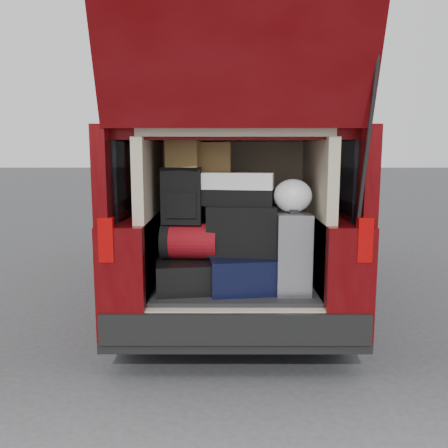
{
  "coord_description": "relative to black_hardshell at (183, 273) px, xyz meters",
  "views": [
    {
      "loc": [
        -0.07,
        -3.43,
        1.61
      ],
      "look_at": [
        -0.08,
        0.2,
        1.04
      ],
      "focal_mm": 38.0,
      "sensor_mm": 36.0,
      "label": 1
    }
  ],
  "objects": [
    {
      "name": "load_floor",
      "position": [
        0.4,
        0.12,
        -0.39
      ],
      "size": [
        1.24,
        1.05,
        0.55
      ],
      "primitive_type": "cube",
      "color": "black",
      "rests_on": "ground"
    },
    {
      "name": "silver_roller",
      "position": [
        0.83,
        -0.09,
        0.19
      ],
      "size": [
        0.26,
        0.41,
        0.6
      ],
      "primitive_type": "cube",
      "rotation": [
        0.0,
        0.0,
        0.02
      ],
      "color": "white",
      "rests_on": "load_floor"
    },
    {
      "name": "backpack",
      "position": [
        0.0,
        0.02,
        0.6
      ],
      "size": [
        0.31,
        0.2,
        0.43
      ],
      "primitive_type": "cube",
      "rotation": [
        0.0,
        0.0,
        -0.07
      ],
      "color": "black",
      "rests_on": "red_duffel"
    },
    {
      "name": "ground",
      "position": [
        0.4,
        -0.15,
        -0.66
      ],
      "size": [
        80.0,
        80.0,
        0.0
      ],
      "primitive_type": "plane",
      "color": "#343436",
      "rests_on": "ground"
    },
    {
      "name": "grocery_sack_upper",
      "position": [
        0.26,
        0.08,
        0.89
      ],
      "size": [
        0.23,
        0.19,
        0.23
      ],
      "primitive_type": "cube",
      "rotation": [
        0.0,
        0.0,
        -0.04
      ],
      "color": "brown",
      "rests_on": "twotone_duffel"
    },
    {
      "name": "twotone_duffel",
      "position": [
        0.42,
        0.07,
        0.65
      ],
      "size": [
        0.6,
        0.38,
        0.25
      ],
      "primitive_type": "cube",
      "rotation": [
        0.0,
        0.0,
        -0.17
      ],
      "color": "white",
      "rests_on": "black_soft_case"
    },
    {
      "name": "navy_hardshell",
      "position": [
        0.44,
        0.01,
        0.02
      ],
      "size": [
        0.57,
        0.66,
        0.26
      ],
      "primitive_type": "cube",
      "rotation": [
        0.0,
        0.0,
        0.13
      ],
      "color": "black",
      "rests_on": "load_floor"
    },
    {
      "name": "plastic_bag_right",
      "position": [
        0.83,
        -0.09,
        0.61
      ],
      "size": [
        0.33,
        0.32,
        0.25
      ],
      "primitive_type": "ellipsoid",
      "rotation": [
        0.0,
        0.0,
        0.21
      ],
      "color": "white",
      "rests_on": "silver_roller"
    },
    {
      "name": "grocery_sack_lower",
      "position": [
        0.02,
        -0.0,
        0.93
      ],
      "size": [
        0.27,
        0.24,
        0.22
      ],
      "primitive_type": "cube",
      "rotation": [
        0.0,
        0.0,
        -0.18
      ],
      "color": "brown",
      "rests_on": "backpack"
    },
    {
      "name": "black_hardshell",
      "position": [
        0.0,
        0.0,
        0.0
      ],
      "size": [
        0.49,
        0.62,
        0.23
      ],
      "primitive_type": "cube",
      "rotation": [
        0.0,
        0.0,
        0.14
      ],
      "color": "black",
      "rests_on": "load_floor"
    },
    {
      "name": "red_duffel",
      "position": [
        0.05,
        0.01,
        0.25
      ],
      "size": [
        0.44,
        0.3,
        0.28
      ],
      "primitive_type": "cube",
      "rotation": [
        0.0,
        0.0,
        -0.07
      ],
      "color": "maroon",
      "rests_on": "black_hardshell"
    },
    {
      "name": "minivan",
      "position": [
        0.4,
        1.7,
        0.25
      ],
      "size": [
        1.9,
        5.35,
        2.77
      ],
      "color": "black",
      "rests_on": "ground"
    },
    {
      "name": "black_soft_case",
      "position": [
        0.47,
        0.02,
        0.34
      ],
      "size": [
        0.56,
        0.38,
        0.38
      ],
      "primitive_type": "cube",
      "rotation": [
        0.0,
        0.0,
        -0.13
      ],
      "color": "black",
      "rests_on": "navy_hardshell"
    }
  ]
}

